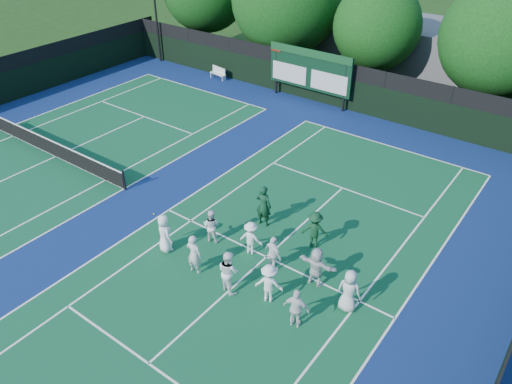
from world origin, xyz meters
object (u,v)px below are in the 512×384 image
Objects in this scene: tennis_net at (54,148)px; coach_left at (264,206)px; bench at (218,73)px; scoreboard at (310,70)px.

tennis_net is 5.77× the size of coach_left.
bench is at bearing -50.79° from coach_left.
coach_left reaches higher than tennis_net.
scoreboard is at bearing 1.68° from bench.
coach_left is at bearing 7.79° from tennis_net.
scoreboard is 14.09m from coach_left.
coach_left is at bearing -43.75° from bench.
scoreboard is 0.53× the size of tennis_net.
tennis_net is at bearing -115.60° from scoreboard.
scoreboard is at bearing 64.40° from tennis_net.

